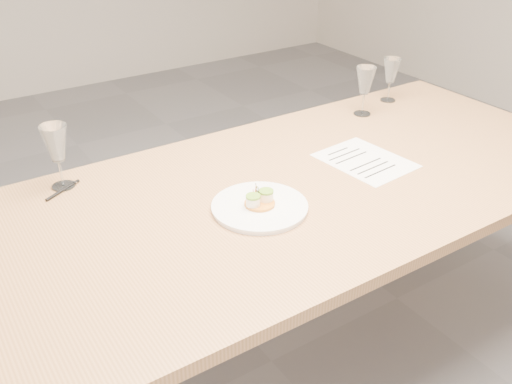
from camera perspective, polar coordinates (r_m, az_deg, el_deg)
ground at (r=2.27m, az=1.56°, el=-16.54°), size 7.00×7.00×0.00m
dining_table at (r=1.84m, az=1.84°, el=-1.68°), size 2.40×1.00×0.75m
dinner_plate at (r=1.70m, az=0.38°, el=-1.40°), size 0.29×0.29×0.07m
recipe_sheet at (r=2.03m, az=10.84°, el=3.11°), size 0.27×0.33×0.00m
ballpoint_pen at (r=1.90m, az=-18.74°, el=0.19°), size 0.13×0.08×0.01m
wine_glass_1 at (r=1.87m, az=-19.40°, el=4.49°), size 0.08×0.08×0.21m
wine_glass_2 at (r=2.38m, az=10.86°, el=10.80°), size 0.08×0.08×0.20m
wine_glass_3 at (r=2.56m, az=13.36°, el=11.66°), size 0.08×0.08×0.19m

